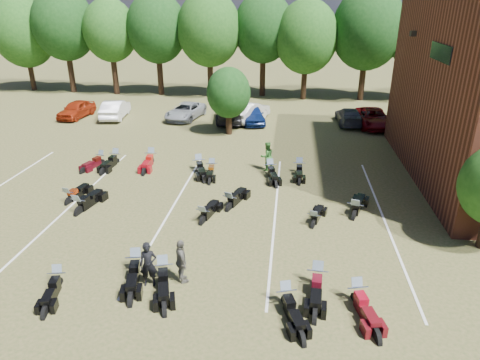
# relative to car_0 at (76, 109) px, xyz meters

# --- Properties ---
(ground) EXTENTS (160.00, 160.00, 0.00)m
(ground) POSITION_rel_car_0_xyz_m (15.55, -18.77, -0.71)
(ground) COLOR brown
(ground) RESTS_ON ground
(car_0) EXTENTS (2.07, 4.31, 1.42)m
(car_0) POSITION_rel_car_0_xyz_m (0.00, 0.00, 0.00)
(car_0) COLOR maroon
(car_0) RESTS_ON ground
(car_1) EXTENTS (2.19, 4.75, 1.51)m
(car_1) POSITION_rel_car_0_xyz_m (3.33, 0.27, 0.05)
(car_1) COLOR silver
(car_1) RESTS_ON ground
(car_2) EXTENTS (3.05, 5.06, 1.31)m
(car_2) POSITION_rel_car_0_xyz_m (9.31, 0.67, -0.05)
(car_2) COLOR gray
(car_2) RESTS_ON ground
(car_3) EXTENTS (2.95, 5.76, 1.60)m
(car_3) POSITION_rel_car_0_xyz_m (13.12, 0.39, 0.09)
(car_3) COLOR black
(car_3) RESTS_ON ground
(car_4) EXTENTS (2.69, 4.51, 1.44)m
(car_4) POSITION_rel_car_0_xyz_m (14.99, 0.02, 0.01)
(car_4) COLOR #0B1C50
(car_4) RESTS_ON ground
(car_5) EXTENTS (3.39, 5.07, 1.58)m
(car_5) POSITION_rel_car_0_xyz_m (14.66, 0.62, 0.08)
(car_5) COLOR #ABACA7
(car_5) RESTS_ON ground
(car_6) EXTENTS (2.56, 5.14, 1.40)m
(car_6) POSITION_rel_car_0_xyz_m (24.58, 0.07, -0.01)
(car_6) COLOR #570508
(car_6) RESTS_ON ground
(car_7) EXTENTS (1.97, 4.51, 1.29)m
(car_7) POSITION_rel_car_0_xyz_m (22.77, 0.63, -0.06)
(car_7) COLOR #3B3C40
(car_7) RESTS_ON ground
(person_black) EXTENTS (0.68, 0.51, 1.68)m
(person_black) POSITION_rel_car_0_xyz_m (13.36, -21.77, 0.13)
(person_black) COLOR black
(person_black) RESTS_ON ground
(person_green) EXTENTS (1.06, 1.01, 1.73)m
(person_green) POSITION_rel_car_0_xyz_m (16.80, -10.27, 0.15)
(person_green) COLOR #2C6325
(person_green) RESTS_ON ground
(person_grey) EXTENTS (0.85, 1.06, 1.68)m
(person_grey) POSITION_rel_car_0_xyz_m (14.46, -21.46, 0.13)
(person_grey) COLOR #535047
(person_grey) RESTS_ON ground
(motorcycle_1) EXTENTS (1.08, 2.16, 1.15)m
(motorcycle_1) POSITION_rel_car_0_xyz_m (10.20, -22.26, -0.71)
(motorcycle_1) COLOR black
(motorcycle_1) RESTS_ON ground
(motorcycle_2) EXTENTS (1.26, 2.49, 1.33)m
(motorcycle_2) POSITION_rel_car_0_xyz_m (12.64, -21.10, -0.71)
(motorcycle_2) COLOR black
(motorcycle_2) RESTS_ON ground
(motorcycle_3) EXTENTS (1.42, 2.51, 1.33)m
(motorcycle_3) POSITION_rel_car_0_xyz_m (13.77, -21.46, -0.71)
(motorcycle_3) COLOR black
(motorcycle_3) RESTS_ON ground
(motorcycle_4) EXTENTS (1.37, 2.34, 1.25)m
(motorcycle_4) POSITION_rel_car_0_xyz_m (18.16, -22.36, -0.71)
(motorcycle_4) COLOR black
(motorcycle_4) RESTS_ON ground
(motorcycle_5) EXTENTS (0.95, 2.44, 1.33)m
(motorcycle_5) POSITION_rel_car_0_xyz_m (19.23, -21.18, -0.71)
(motorcycle_5) COLOR black
(motorcycle_5) RESTS_ON ground
(motorcycle_6) EXTENTS (1.25, 2.41, 1.28)m
(motorcycle_6) POSITION_rel_car_0_xyz_m (20.49, -21.93, -0.71)
(motorcycle_6) COLOR #4E0B10
(motorcycle_6) RESTS_ON ground
(motorcycle_8) EXTENTS (1.08, 2.28, 1.22)m
(motorcycle_8) POSITION_rel_car_0_xyz_m (7.33, -15.87, -0.71)
(motorcycle_8) COLOR black
(motorcycle_8) RESTS_ON ground
(motorcycle_9) EXTENTS (1.26, 2.63, 1.41)m
(motorcycle_9) POSITION_rel_car_0_xyz_m (8.35, -16.87, -0.71)
(motorcycle_9) COLOR black
(motorcycle_9) RESTS_ON ground
(motorcycle_10) EXTENTS (1.47, 2.49, 1.32)m
(motorcycle_10) POSITION_rel_car_0_xyz_m (15.34, -15.60, -0.71)
(motorcycle_10) COLOR black
(motorcycle_10) RESTS_ON ground
(motorcycle_11) EXTENTS (1.21, 2.32, 1.23)m
(motorcycle_11) POSITION_rel_car_0_xyz_m (14.34, -17.07, -0.71)
(motorcycle_11) COLOR black
(motorcycle_11) RESTS_ON ground
(motorcycle_12) EXTENTS (1.52, 2.58, 1.37)m
(motorcycle_12) POSITION_rel_car_0_xyz_m (21.20, -15.77, -0.71)
(motorcycle_12) COLOR black
(motorcycle_12) RESTS_ON ground
(motorcycle_13) EXTENTS (1.19, 2.14, 1.14)m
(motorcycle_13) POSITION_rel_car_0_xyz_m (19.29, -16.81, -0.71)
(motorcycle_13) COLOR black
(motorcycle_13) RESTS_ON ground
(motorcycle_14) EXTENTS (1.27, 2.27, 1.20)m
(motorcycle_14) POSITION_rel_car_0_xyz_m (6.65, -10.46, -0.71)
(motorcycle_14) COLOR #3F0910
(motorcycle_14) RESTS_ON ground
(motorcycle_15) EXTENTS (0.94, 2.51, 1.38)m
(motorcycle_15) POSITION_rel_car_0_xyz_m (9.69, -9.99, -0.71)
(motorcycle_15) COLOR maroon
(motorcycle_15) RESTS_ON ground
(motorcycle_16) EXTENTS (0.92, 2.43, 1.33)m
(motorcycle_16) POSITION_rel_car_0_xyz_m (7.52, -10.28, -0.71)
(motorcycle_16) COLOR black
(motorcycle_16) RESTS_ON ground
(motorcycle_17) EXTENTS (0.89, 2.22, 1.21)m
(motorcycle_17) POSITION_rel_car_0_xyz_m (13.67, -11.09, -0.71)
(motorcycle_17) COLOR black
(motorcycle_17) RESTS_ON ground
(motorcycle_18) EXTENTS (1.55, 2.54, 1.35)m
(motorcycle_18) POSITION_rel_car_0_xyz_m (12.83, -10.78, -0.71)
(motorcycle_18) COLOR black
(motorcycle_18) RESTS_ON ground
(motorcycle_19) EXTENTS (1.26, 2.44, 1.30)m
(motorcycle_19) POSITION_rel_car_0_xyz_m (17.04, -11.00, -0.71)
(motorcycle_19) COLOR black
(motorcycle_19) RESTS_ON ground
(motorcycle_20) EXTENTS (0.73, 2.26, 1.26)m
(motorcycle_20) POSITION_rel_car_0_xyz_m (18.70, -10.48, -0.71)
(motorcycle_20) COLOR black
(motorcycle_20) RESTS_ON ground
(tree_line) EXTENTS (56.00, 6.00, 9.79)m
(tree_line) POSITION_rel_car_0_xyz_m (14.55, 10.23, 5.60)
(tree_line) COLOR black
(tree_line) RESTS_ON ground
(young_tree_midfield) EXTENTS (3.20, 3.20, 4.70)m
(young_tree_midfield) POSITION_rel_car_0_xyz_m (13.55, -3.27, 2.38)
(young_tree_midfield) COLOR black
(young_tree_midfield) RESTS_ON ground
(parking_lines) EXTENTS (20.10, 14.00, 0.01)m
(parking_lines) POSITION_rel_car_0_xyz_m (12.55, -15.77, -0.70)
(parking_lines) COLOR silver
(parking_lines) RESTS_ON ground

